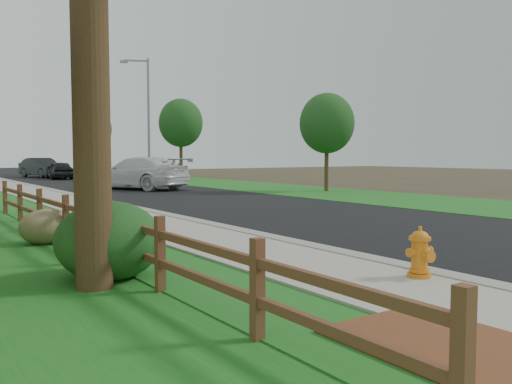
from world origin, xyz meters
TOP-DOWN VIEW (x-y plane):
  - ground at (0.00, 0.00)m, footprint 120.00×120.00m
  - road at (4.60, 35.00)m, footprint 8.00×90.00m
  - curb at (0.40, 35.00)m, footprint 0.40×90.00m
  - wet_gutter at (0.75, 35.00)m, footprint 0.50×90.00m
  - verge_far at (11.50, 35.00)m, footprint 6.00×90.00m
  - brick_patch at (-2.20, -1.00)m, footprint 1.60×2.40m
  - ranch_fence at (-3.60, 6.40)m, footprint 0.12×16.92m
  - fire_hydrant at (-0.10, 1.16)m, footprint 0.50×0.41m
  - white_suv at (4.75, 24.29)m, footprint 4.81×6.63m
  - dark_car_mid at (4.43, 39.54)m, footprint 1.99×4.21m
  - dark_car_far at (3.98, 43.38)m, footprint 2.96×5.24m
  - streetlight at (8.55, 32.03)m, footprint 1.91×0.92m
  - boulder at (-3.90, 7.98)m, footprint 1.39×1.22m
  - shrub_a at (-3.90, 4.03)m, footprint 1.92×1.92m
  - tree_near_right at (12.18, 17.07)m, footprint 2.84×2.84m
  - tree_mid_right at (13.00, 35.57)m, footprint 3.55×3.55m
  - tree_far_right at (9.50, 46.84)m, footprint 3.36×3.36m

SIDE VIEW (x-z plane):
  - ground at x=0.00m, z-range 0.00..0.00m
  - road at x=4.60m, z-range 0.00..0.02m
  - verge_far at x=11.50m, z-range 0.00..0.04m
  - wet_gutter at x=0.75m, z-range 0.02..0.02m
  - brick_patch at x=-2.20m, z-range 0.00..0.11m
  - curb at x=0.40m, z-range 0.00..0.12m
  - boulder at x=-3.90m, z-range 0.00..0.78m
  - fire_hydrant at x=-0.10m, z-range 0.07..0.84m
  - shrub_a at x=-3.90m, z-range 0.00..1.23m
  - ranch_fence at x=-3.60m, z-range 0.07..1.17m
  - dark_car_mid at x=4.43m, z-range 0.02..1.41m
  - dark_car_far at x=3.98m, z-range 0.02..1.65m
  - white_suv at x=4.75m, z-range 0.02..1.80m
  - tree_near_right at x=12.18m, z-range 0.98..6.10m
  - tree_far_right at x=9.50m, z-range 1.23..7.43m
  - tree_mid_right at x=13.00m, z-range 1.25..7.68m
  - streetlight at x=8.55m, z-range 0.58..9.24m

